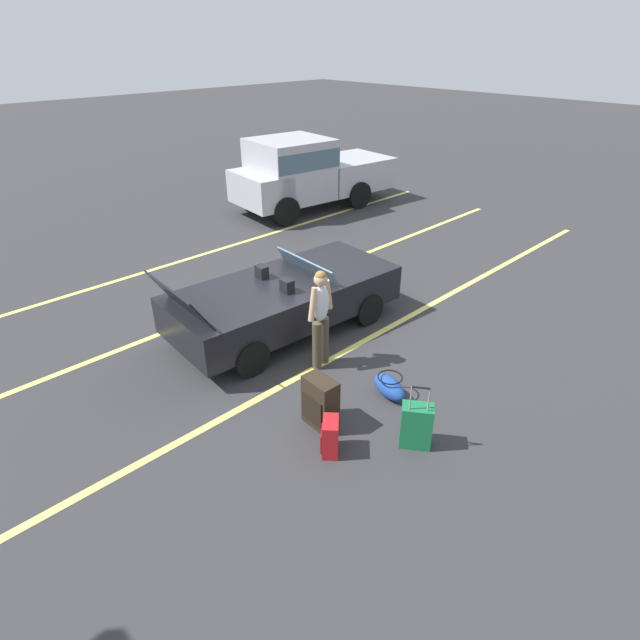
# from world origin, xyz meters

# --- Properties ---
(ground_plane) EXTENTS (80.00, 80.00, 0.00)m
(ground_plane) POSITION_xyz_m (0.00, 0.00, 0.00)
(ground_plane) COLOR #333335
(lot_line_near) EXTENTS (18.00, 0.12, 0.01)m
(lot_line_near) POSITION_xyz_m (0.00, -1.30, 0.00)
(lot_line_near) COLOR #EAE066
(lot_line_near) RESTS_ON ground_plane
(lot_line_mid) EXTENTS (18.00, 0.12, 0.01)m
(lot_line_mid) POSITION_xyz_m (0.00, 1.40, 0.00)
(lot_line_mid) COLOR #EAE066
(lot_line_mid) RESTS_ON ground_plane
(lot_line_far) EXTENTS (18.00, 0.12, 0.01)m
(lot_line_far) POSITION_xyz_m (0.00, 4.10, 0.00)
(lot_line_far) COLOR #EAE066
(lot_line_far) RESTS_ON ground_plane
(convertible_car) EXTENTS (4.33, 2.06, 1.50)m
(convertible_car) POSITION_xyz_m (0.20, -0.01, 0.59)
(convertible_car) COLOR black
(convertible_car) RESTS_ON ground_plane
(suitcase_large_black) EXTENTS (0.32, 0.49, 0.74)m
(suitcase_large_black) POSITION_xyz_m (-1.38, -2.33, 0.37)
(suitcase_large_black) COLOR #2D2319
(suitcase_large_black) RESTS_ON ground_plane
(suitcase_medium_bright) EXTENTS (0.43, 0.46, 0.97)m
(suitcase_medium_bright) POSITION_xyz_m (-0.77, -3.47, 0.31)
(suitcase_medium_bright) COLOR #19723F
(suitcase_medium_bright) RESTS_ON ground_plane
(suitcase_small_carryon) EXTENTS (0.39, 0.38, 0.50)m
(suitcase_small_carryon) POSITION_xyz_m (-1.66, -2.80, 0.25)
(suitcase_small_carryon) COLOR red
(suitcase_small_carryon) RESTS_ON ground_plane
(duffel_bag) EXTENTS (0.45, 0.69, 0.34)m
(duffel_bag) POSITION_xyz_m (-0.20, -2.58, 0.16)
(duffel_bag) COLOR #1E479E
(duffel_bag) RESTS_ON ground_plane
(traveler_person) EXTENTS (0.61, 0.28, 1.65)m
(traveler_person) POSITION_xyz_m (-0.36, -1.29, 0.93)
(traveler_person) COLOR #4C3F2D
(traveler_person) RESTS_ON ground_plane
(parked_pickup_truck_near) EXTENTS (5.18, 2.49, 2.10)m
(parked_pickup_truck_near) POSITION_xyz_m (5.15, 5.10, 1.11)
(parked_pickup_truck_near) COLOR #B2B2B7
(parked_pickup_truck_near) RESTS_ON ground_plane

